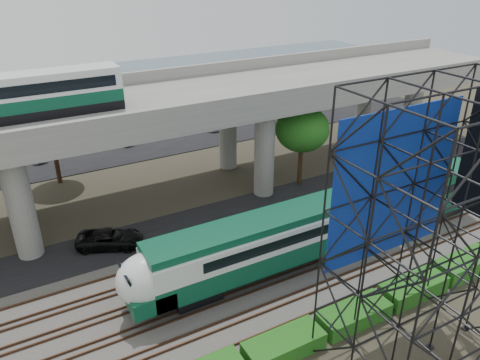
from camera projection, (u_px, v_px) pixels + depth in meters
ground at (231, 312)px, 28.94m from camera, size 140.00×140.00×0.00m
ballast_bed at (217, 292)px, 30.47m from camera, size 90.00×12.00×0.20m
service_road at (169, 231)px, 37.18m from camera, size 90.00×5.00×0.08m
parking_lot at (97, 139)px, 55.67m from camera, size 90.00×18.00×0.08m
harbor_water at (63, 95)px, 72.98m from camera, size 140.00×40.00×0.03m
rail_tracks at (217, 290)px, 30.39m from camera, size 90.00×9.52×0.16m
commuter_train at (308, 228)px, 32.33m from camera, size 29.30×3.06×4.30m
overpass at (132, 115)px, 37.70m from camera, size 80.00×12.00×12.40m
scaffold_tower at (435, 243)px, 22.40m from camera, size 9.36×6.36×15.00m
hedge_strip at (284, 345)px, 25.75m from camera, size 34.60×1.80×1.20m
trees at (84, 154)px, 37.19m from camera, size 40.94×16.94×7.69m
suv at (110, 238)px, 34.96m from camera, size 5.38×4.08×1.36m
parked_cars at (105, 133)px, 55.70m from camera, size 38.05×9.64×1.31m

